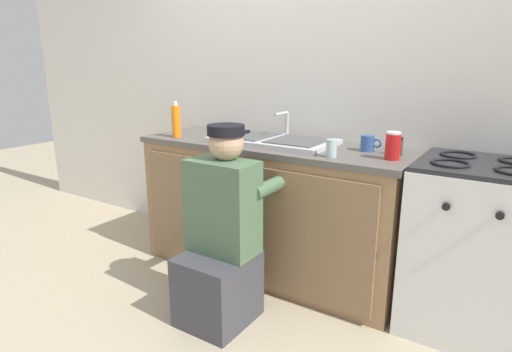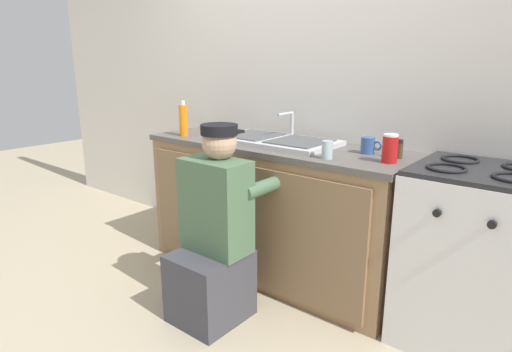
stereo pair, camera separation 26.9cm
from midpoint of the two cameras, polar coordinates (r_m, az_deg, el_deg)
name	(u,v)px [view 1 (the left image)]	position (r m, az deg, el deg)	size (l,w,h in m)	color
ground_plane	(248,286)	(2.89, -3.87, -14.54)	(12.00, 12.00, 0.00)	tan
back_wall	(299,87)	(3.06, 3.17, 11.71)	(6.00, 0.10, 2.50)	silver
counter_cabinet	(271,211)	(2.93, -0.59, -4.74)	(1.79, 0.62, 0.87)	#997551
countertop	(273,145)	(2.81, -0.51, 4.07)	(1.83, 0.62, 0.04)	#5B5651
sink_double_basin	(273,140)	(2.81, -0.49, 4.83)	(0.80, 0.44, 0.19)	silver
stove_range	(473,248)	(2.51, 24.23, -8.84)	(0.63, 0.62, 0.94)	white
plumber_person	(221,242)	(2.40, -7.89, -8.81)	(0.42, 0.61, 1.10)	#3F3F47
soap_bottle_orange	(176,121)	(3.08, -13.10, 7.12)	(0.06, 0.06, 0.25)	orange
water_glass	(331,148)	(2.39, 6.86, 3.66)	(0.06, 0.06, 0.10)	#ADC6CC
soda_cup_red	(393,146)	(2.39, 14.74, 3.88)	(0.08, 0.08, 0.15)	red
coffee_mug	(368,143)	(2.59, 11.84, 4.28)	(0.13, 0.08, 0.09)	#335699
spice_bottle_pepper	(399,146)	(2.51, 15.70, 3.80)	(0.04, 0.04, 0.10)	#513823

